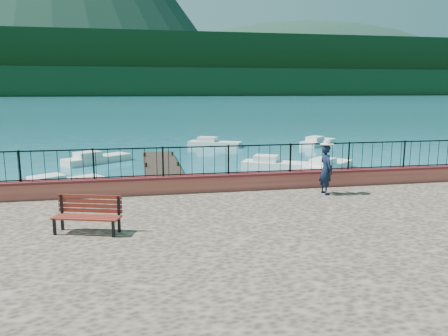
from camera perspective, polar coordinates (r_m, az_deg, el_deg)
name	(u,v)px	position (r m, az deg, el deg)	size (l,w,h in m)	color
ground	(267,265)	(11.98, 5.70, -12.46)	(2000.00, 2000.00, 0.00)	#19596B
parapet	(237,182)	(14.96, 1.70, -1.81)	(28.00, 0.46, 0.58)	#C46646
railing	(237,160)	(14.82, 1.72, 1.09)	(27.00, 0.05, 0.95)	black
dock	(164,176)	(23.03, -7.81, -1.01)	(2.00, 16.00, 0.30)	#2D231C
far_forest	(141,82)	(310.61, -10.79, 10.92)	(900.00, 60.00, 18.00)	black
foothills	(140,67)	(370.98, -10.96, 12.80)	(900.00, 120.00, 44.00)	black
companion_hill	(303,92)	(612.71, 10.32, 9.70)	(448.00, 384.00, 180.00)	#142D23
park_bench	(88,222)	(11.05, -17.37, -6.75)	(1.69, 0.99, 0.89)	black
person	(326,170)	(14.65, 13.17, -0.20)	(0.60, 0.40, 1.65)	black
hat	(327,143)	(14.52, 13.31, 3.25)	(0.44, 0.44, 0.12)	white
boat_0	(60,182)	(21.52, -20.61, -1.70)	(4.09, 1.30, 0.80)	silver
boat_1	(275,162)	(25.70, 6.73, 0.76)	(3.82, 1.30, 0.80)	white
boat_2	(328,164)	(25.76, 13.42, 0.57)	(4.13, 1.30, 0.80)	white
boat_3	(97,157)	(28.81, -16.24, 1.45)	(4.32, 1.30, 0.80)	silver
boat_4	(215,142)	(35.45, -1.20, 3.45)	(4.26, 1.30, 0.80)	silver
boat_5	(318,140)	(37.29, 12.22, 3.55)	(4.25, 1.30, 0.80)	silver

